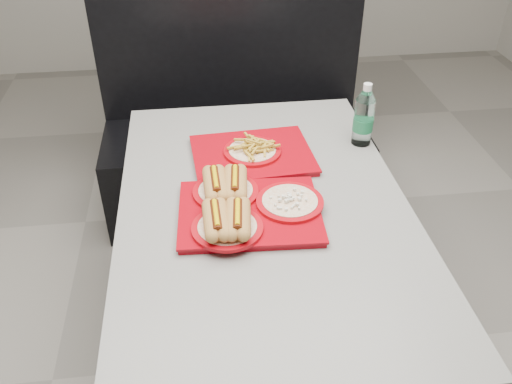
{
  "coord_description": "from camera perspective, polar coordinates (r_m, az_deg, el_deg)",
  "views": [
    {
      "loc": [
        -0.19,
        -1.33,
        1.76
      ],
      "look_at": [
        -0.03,
        -0.04,
        0.83
      ],
      "focal_mm": 38.0,
      "sensor_mm": 36.0,
      "label": 1
    }
  ],
  "objects": [
    {
      "name": "booth_bench",
      "position": [
        2.79,
        -2.29,
        6.32
      ],
      "size": [
        1.3,
        0.57,
        1.35
      ],
      "color": "black",
      "rests_on": "ground"
    },
    {
      "name": "tray_near",
      "position": [
        1.62,
        -1.32,
        -1.56
      ],
      "size": [
        0.45,
        0.39,
        0.09
      ],
      "rotation": [
        0.0,
        0.0,
        -0.05
      ],
      "color": "#95040E",
      "rests_on": "diner_table"
    },
    {
      "name": "water_bottle",
      "position": [
        1.99,
        11.27,
        7.64
      ],
      "size": [
        0.07,
        0.07,
        0.23
      ],
      "rotation": [
        0.0,
        0.0,
        -0.02
      ],
      "color": "silver",
      "rests_on": "diner_table"
    },
    {
      "name": "ground",
      "position": [
        2.22,
        0.7,
        -17.06
      ],
      "size": [
        6.0,
        6.0,
        0.0
      ],
      "primitive_type": "plane",
      "color": "gray",
      "rests_on": "ground"
    },
    {
      "name": "tray_far",
      "position": [
        1.9,
        -0.39,
        4.18
      ],
      "size": [
        0.43,
        0.35,
        0.08
      ],
      "rotation": [
        0.0,
        0.0,
        0.06
      ],
      "color": "#95040E",
      "rests_on": "diner_table"
    },
    {
      "name": "diner_table",
      "position": [
        1.79,
        0.84,
        -5.58
      ],
      "size": [
        0.92,
        1.42,
        0.75
      ],
      "color": "black",
      "rests_on": "ground"
    }
  ]
}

